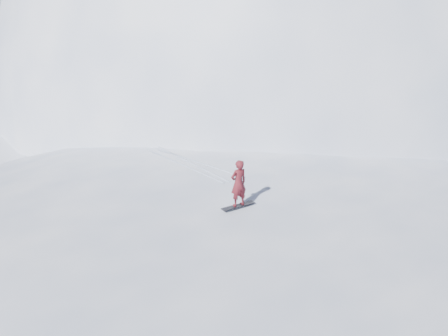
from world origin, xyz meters
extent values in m
plane|color=white|center=(0.00, 0.00, 0.00)|extent=(400.00, 400.00, 0.00)
ellipsoid|color=white|center=(1.00, 3.00, 0.00)|extent=(36.00, 28.00, 4.80)
ellipsoid|color=white|center=(22.00, 26.00, 0.00)|extent=(60.00, 56.00, 56.00)
ellipsoid|color=white|center=(10.00, 20.00, 0.00)|extent=(28.00, 24.00, 18.00)
ellipsoid|color=white|center=(-4.00, -2.00, 0.00)|extent=(6.00, 5.40, 0.80)
ellipsoid|color=white|center=(5.00, -3.00, 0.00)|extent=(5.00, 4.50, 0.70)
ellipsoid|color=white|center=(-2.00, 6.00, 0.00)|extent=(7.00, 6.30, 1.00)
ellipsoid|color=white|center=(7.00, 4.00, 0.00)|extent=(4.00, 3.60, 0.60)
cube|color=black|center=(-0.92, -0.14, 2.41)|extent=(1.31, 0.28, 0.02)
imported|color=maroon|center=(-0.92, -0.14, 3.26)|extent=(0.62, 0.42, 1.68)
cube|color=silver|center=(-0.87, 4.88, 2.42)|extent=(1.20, 5.90, 0.04)
cube|color=silver|center=(-0.42, 4.88, 2.42)|extent=(0.81, 5.96, 0.04)
cube|color=silver|center=(-0.13, 4.88, 2.42)|extent=(1.84, 5.75, 0.04)
camera|label=1|loc=(-7.67, -10.86, 8.49)|focal=32.00mm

